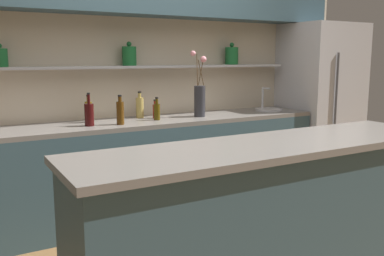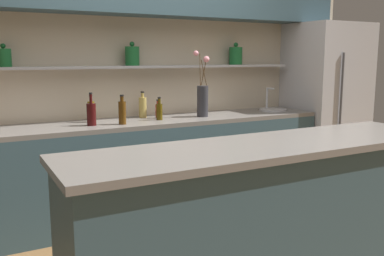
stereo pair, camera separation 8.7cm
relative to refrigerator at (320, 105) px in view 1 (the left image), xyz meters
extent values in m
cube|color=beige|center=(-2.20, 0.40, 0.36)|extent=(5.20, 0.10, 2.60)
cube|color=#B7B7BC|center=(-2.25, 0.26, 0.47)|extent=(3.55, 0.18, 0.02)
cylinder|color=#19602D|center=(-3.40, 0.25, 0.56)|extent=(0.12, 0.12, 0.15)
cylinder|color=#19602D|center=(-2.27, 0.25, 0.57)|extent=(0.13, 0.13, 0.18)
sphere|color=#19602D|center=(-2.27, 0.25, 0.68)|extent=(0.05, 0.05, 0.05)
cylinder|color=#19602D|center=(-1.09, 0.25, 0.57)|extent=(0.14, 0.14, 0.19)
sphere|color=#19602D|center=(-1.09, 0.25, 0.69)|extent=(0.05, 0.05, 0.05)
cube|color=#334C56|center=(-2.25, 0.04, -0.50)|extent=(3.65, 0.62, 0.88)
cube|color=slate|center=(-2.25, 0.04, -0.04)|extent=(3.65, 0.62, 0.04)
cube|color=#334C56|center=(-2.20, -1.75, -0.45)|extent=(2.34, 0.55, 0.98)
cube|color=slate|center=(-2.20, -1.75, 0.06)|extent=(2.40, 0.61, 0.04)
cube|color=#B7B7BC|center=(0.00, 0.00, 0.00)|extent=(0.81, 0.70, 1.88)
cylinder|color=#4C4C51|center=(-0.14, -0.37, 0.09)|extent=(0.02, 0.02, 1.03)
cylinder|color=#2D2D33|center=(-1.64, 0.00, 0.13)|extent=(0.11, 0.11, 0.30)
cylinder|color=#4C3319|center=(-1.63, 0.01, 0.41)|extent=(0.03, 0.06, 0.25)
sphere|color=pink|center=(-1.59, 0.03, 0.54)|extent=(0.04, 0.04, 0.04)
cylinder|color=#4C3319|center=(-1.67, 0.01, 0.44)|extent=(0.03, 0.06, 0.31)
sphere|color=pink|center=(-1.70, 0.03, 0.60)|extent=(0.05, 0.05, 0.05)
cylinder|color=#4C3319|center=(-1.64, -0.02, 0.41)|extent=(0.07, 0.01, 0.25)
sphere|color=pink|center=(-1.64, -0.06, 0.54)|extent=(0.06, 0.06, 0.06)
cylinder|color=#B7B7BC|center=(-0.74, 0.04, -0.01)|extent=(0.30, 0.30, 0.02)
cylinder|color=#B7B7BC|center=(-0.74, 0.15, 0.11)|extent=(0.02, 0.02, 0.22)
cylinder|color=#B7B7BC|center=(-0.74, 0.09, 0.22)|extent=(0.02, 0.12, 0.02)
cylinder|color=#380C0C|center=(-2.76, -0.04, 0.08)|extent=(0.08, 0.08, 0.19)
cylinder|color=#380C0C|center=(-2.76, -0.04, 0.21)|extent=(0.02, 0.02, 0.08)
cylinder|color=black|center=(-2.76, -0.04, 0.26)|extent=(0.03, 0.03, 0.01)
cylinder|color=#4C2D0C|center=(-2.50, -0.10, 0.08)|extent=(0.06, 0.06, 0.20)
cylinder|color=#4C2D0C|center=(-2.50, -0.10, 0.20)|extent=(0.03, 0.03, 0.04)
cylinder|color=black|center=(-2.50, -0.10, 0.23)|extent=(0.03, 0.03, 0.01)
cylinder|color=maroon|center=(-2.07, 0.11, 0.05)|extent=(0.05, 0.05, 0.13)
cylinder|color=maroon|center=(-2.07, 0.11, 0.13)|extent=(0.03, 0.03, 0.04)
cylinder|color=black|center=(-2.07, 0.11, 0.16)|extent=(0.03, 0.03, 0.01)
cylinder|color=#47380A|center=(-2.11, -0.01, 0.06)|extent=(0.06, 0.06, 0.15)
cylinder|color=#47380A|center=(-2.11, -0.01, 0.16)|extent=(0.03, 0.03, 0.05)
cylinder|color=black|center=(-2.11, -0.01, 0.19)|extent=(0.03, 0.03, 0.01)
cylinder|color=brown|center=(-2.71, 0.16, 0.08)|extent=(0.06, 0.06, 0.19)
cylinder|color=brown|center=(-2.71, 0.16, 0.19)|extent=(0.03, 0.03, 0.05)
cylinder|color=black|center=(-2.71, 0.16, 0.23)|extent=(0.03, 0.03, 0.01)
cylinder|color=tan|center=(-2.19, 0.21, 0.08)|extent=(0.07, 0.07, 0.20)
cylinder|color=tan|center=(-2.19, 0.21, 0.20)|extent=(0.03, 0.03, 0.04)
cylinder|color=black|center=(-2.19, 0.21, 0.23)|extent=(0.03, 0.03, 0.01)
camera|label=1|loc=(-3.78, -3.60, 0.56)|focal=40.00mm
camera|label=2|loc=(-3.71, -3.64, 0.56)|focal=40.00mm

